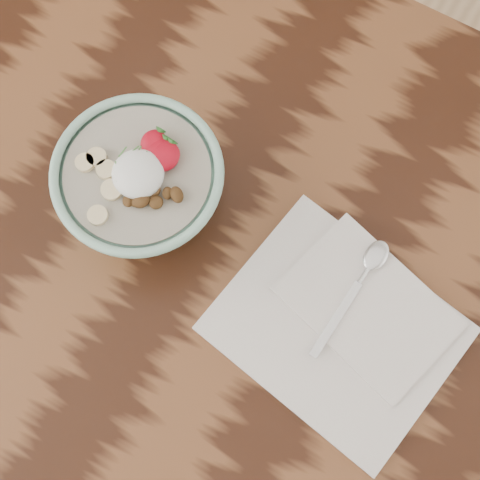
# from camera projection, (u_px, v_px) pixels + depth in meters

# --- Properties ---
(table) EXTENTS (1.60, 0.90, 0.75)m
(table) POSITION_uv_depth(u_px,v_px,m) (204.00, 241.00, 0.98)
(table) COLOR black
(table) RESTS_ON ground
(breakfast_bowl) EXTENTS (0.21, 0.21, 0.14)m
(breakfast_bowl) POSITION_uv_depth(u_px,v_px,m) (142.00, 186.00, 0.83)
(breakfast_bowl) COLOR #92C4AF
(breakfast_bowl) RESTS_ON table
(napkin) EXTENTS (0.32, 0.28, 0.02)m
(napkin) POSITION_uv_depth(u_px,v_px,m) (343.00, 324.00, 0.85)
(napkin) COLOR white
(napkin) RESTS_ON table
(spoon) EXTENTS (0.03, 0.18, 0.01)m
(spoon) POSITION_uv_depth(u_px,v_px,m) (366.00, 271.00, 0.85)
(spoon) COLOR silver
(spoon) RESTS_ON napkin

